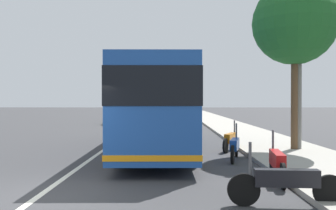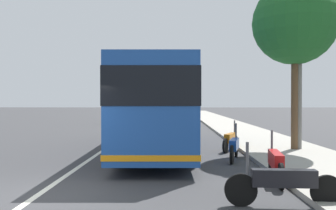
{
  "view_description": "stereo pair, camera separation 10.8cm",
  "coord_description": "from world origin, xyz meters",
  "views": [
    {
      "loc": [
        -7.52,
        -2.92,
        2.08
      ],
      "look_at": [
        7.6,
        -2.74,
        1.91
      ],
      "focal_mm": 37.63,
      "sensor_mm": 36.0,
      "label": 1
    },
    {
      "loc": [
        -7.52,
        -3.03,
        2.08
      ],
      "look_at": [
        7.6,
        -2.74,
        1.91
      ],
      "focal_mm": 37.63,
      "sensor_mm": 36.0,
      "label": 2
    }
  ],
  "objects": [
    {
      "name": "ground_plane",
      "position": [
        0.0,
        0.0,
        0.0
      ],
      "size": [
        220.0,
        220.0,
        0.0
      ],
      "primitive_type": "plane",
      "color": "#38383A"
    },
    {
      "name": "sidewalk_curb",
      "position": [
        10.0,
        -7.52,
        0.07
      ],
      "size": [
        110.0,
        3.6,
        0.14
      ],
      "primitive_type": "cube",
      "color": "#9E998E",
      "rests_on": "ground"
    },
    {
      "name": "lane_divider_line",
      "position": [
        10.0,
        0.0,
        0.0
      ],
      "size": [
        110.0,
        0.16,
        0.01
      ],
      "primitive_type": "cube",
      "color": "silver",
      "rests_on": "ground"
    },
    {
      "name": "coach_bus",
      "position": [
        7.41,
        -2.29,
        1.97
      ],
      "size": [
        11.84,
        2.85,
        3.41
      ],
      "rotation": [
        0.0,
        0.0,
        0.02
      ],
      "color": "#1E4C9E",
      "rests_on": "ground"
    },
    {
      "name": "motorcycle_by_tree",
      "position": [
        -0.62,
        -5.15,
        0.48
      ],
      "size": [
        0.31,
        2.31,
        1.27
      ],
      "rotation": [
        0.0,
        0.0,
        1.51
      ],
      "color": "black",
      "rests_on": "ground"
    },
    {
      "name": "motorcycle_mid_row",
      "position": [
        1.63,
        -5.65,
        0.49
      ],
      "size": [
        2.37,
        0.42,
        1.26
      ],
      "rotation": [
        0.0,
        0.0,
        -0.14
      ],
      "color": "black",
      "rests_on": "ground"
    },
    {
      "name": "motorcycle_far_end",
      "position": [
        4.86,
        -5.12,
        0.47
      ],
      "size": [
        2.11,
        0.65,
        1.26
      ],
      "rotation": [
        0.0,
        0.0,
        -0.27
      ],
      "color": "black",
      "rests_on": "ground"
    },
    {
      "name": "motorcycle_nearest_curb",
      "position": [
        7.18,
        -5.36,
        0.46
      ],
      "size": [
        1.9,
        0.94,
        1.25
      ],
      "rotation": [
        0.0,
        0.0,
        -0.44
      ],
      "color": "black",
      "rests_on": "ground"
    },
    {
      "name": "car_behind_bus",
      "position": [
        36.88,
        -2.36,
        0.69
      ],
      "size": [
        4.07,
        1.94,
        1.44
      ],
      "rotation": [
        0.0,
        0.0,
        -0.0
      ],
      "color": "red",
      "rests_on": "ground"
    },
    {
      "name": "car_oncoming",
      "position": [
        24.95,
        1.98,
        0.7
      ],
      "size": [
        4.55,
        2.17,
        1.44
      ],
      "rotation": [
        0.0,
        0.0,
        3.22
      ],
      "color": "#2D7238",
      "rests_on": "ground"
    },
    {
      "name": "car_ahead_same_lane",
      "position": [
        51.9,
        -1.94,
        0.72
      ],
      "size": [
        4.08,
        1.88,
        1.56
      ],
      "rotation": [
        0.0,
        0.0,
        -0.02
      ],
      "color": "silver",
      "rests_on": "ground"
    },
    {
      "name": "car_far_distant",
      "position": [
        33.94,
        2.67,
        0.7
      ],
      "size": [
        4.7,
        1.99,
        1.5
      ],
      "rotation": [
        0.0,
        0.0,
        3.08
      ],
      "color": "navy",
      "rests_on": "ground"
    },
    {
      "name": "roadside_tree_mid_block",
      "position": [
        6.8,
        -7.87,
        5.23
      ],
      "size": [
        3.39,
        3.39,
        6.95
      ],
      "color": "brown",
      "rests_on": "ground"
    },
    {
      "name": "utility_pole",
      "position": [
        6.92,
        -8.09,
        4.23
      ],
      "size": [
        0.24,
        0.24,
        8.46
      ],
      "primitive_type": "cylinder",
      "color": "slate",
      "rests_on": "ground"
    }
  ]
}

